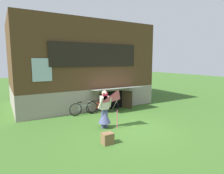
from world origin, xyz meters
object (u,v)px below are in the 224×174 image
kite (119,99)px  wooden_crate (108,138)px  bicycle_silver (84,108)px  person (105,112)px  bicycle_red (103,106)px

kite → wooden_crate: bearing=-137.5°
kite → bicycle_silver: kite is taller
person → wooden_crate: (-0.66, -1.44, -0.49)m
person → kite: 0.88m
bicycle_red → wooden_crate: 3.94m
person → bicycle_red: bearing=52.7°
kite → wooden_crate: 1.82m
person → bicycle_red: (1.04, 2.11, -0.30)m
person → bicycle_silver: (0.00, 2.32, -0.32)m
bicycle_red → wooden_crate: bicycle_red is taller
bicycle_red → wooden_crate: bearing=-97.6°
person → bicycle_red: 2.37m
kite → bicycle_silver: bearing=98.1°
kite → bicycle_red: size_ratio=0.99×
kite → bicycle_silver: 2.98m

